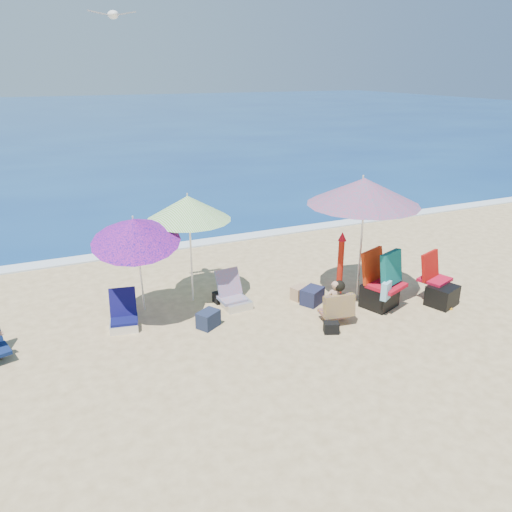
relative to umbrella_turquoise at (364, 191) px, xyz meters
name	(u,v)px	position (x,y,z in m)	size (l,w,h in m)	color
ground	(295,331)	(-1.80, -0.77, -2.15)	(120.00, 120.00, 0.00)	#D8BC84
sea	(71,117)	(-1.80, 44.23, -2.20)	(120.00, 80.00, 0.12)	navy
foam	(203,243)	(-1.80, 4.33, -2.13)	(120.00, 0.50, 0.04)	white
umbrella_turquoise	(364,191)	(0.00, 0.00, 0.00)	(2.74, 2.74, 2.44)	white
umbrella_striped	(188,208)	(-3.06, 1.20, -0.28)	(1.91, 1.91, 2.14)	white
umbrella_blue	(135,230)	(-4.16, 0.70, -0.43)	(1.90, 1.94, 2.10)	white
furled_umbrella	(340,266)	(-0.55, -0.19, -1.34)	(0.16, 0.16, 1.48)	#A71A0B
chair_navy	(124,318)	(-4.51, 0.56, -1.98)	(0.57, 0.66, 0.66)	#0C0F46
chair_rainbow	(234,298)	(-2.43, 0.56, -1.97)	(0.59, 0.68, 0.68)	#CB6647
camp_chair_left	(440,289)	(1.28, -0.93, -1.86)	(0.72, 0.92, 0.97)	#AB0C27
camp_chair_right	(381,287)	(0.14, -0.59, -1.73)	(0.84, 0.87, 1.16)	#B00C1E
person_center	(336,303)	(-1.02, -0.82, -1.75)	(0.59, 0.54, 0.83)	tan
bag_navy_a	(208,319)	(-3.14, -0.02, -2.00)	(0.47, 0.44, 0.30)	#1C253D
bag_black_a	(221,297)	(-2.59, 0.84, -2.05)	(0.31, 0.25, 0.21)	black
bag_tan	(299,293)	(-1.12, 0.33, -2.02)	(0.37, 0.31, 0.27)	tan
bag_navy_b	(312,296)	(-0.99, 0.06, -1.99)	(0.53, 0.49, 0.32)	#1B1F3B
bag_black_b	(331,328)	(-1.26, -1.09, -2.05)	(0.30, 0.26, 0.20)	black
orange_item	(446,309)	(1.23, -1.20, -2.14)	(0.24, 0.16, 0.03)	orange
seagull	(113,15)	(-4.10, 1.27, 2.95)	(0.74, 0.35, 0.13)	white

